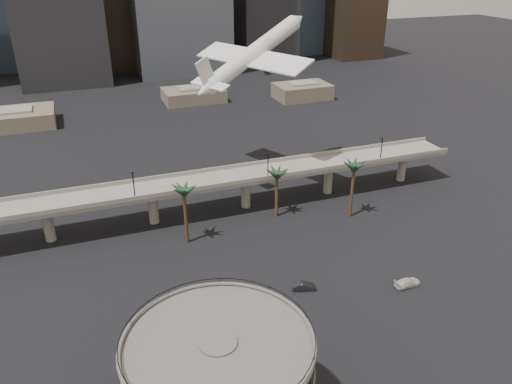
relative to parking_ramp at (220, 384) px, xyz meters
name	(u,v)px	position (x,y,z in m)	size (l,w,h in m)	color
parking_ramp	(220,384)	(0.00, 0.00, 0.00)	(22.20, 22.20, 17.35)	#4C4A47
overpass	(200,186)	(13.00, 59.00, -2.50)	(130.00, 9.30, 14.70)	slate
palm_trees	(275,178)	(27.02, 48.65, 1.59)	(42.40, 10.40, 14.00)	#49301F
low_buildings	(160,103)	(19.89, 146.30, -6.97)	(135.00, 27.50, 6.80)	brown
airborne_jet	(253,54)	(31.20, 73.15, 23.26)	(35.17, 33.09, 17.51)	silver
car_a	(244,314)	(10.29, 21.20, -9.11)	(1.72, 4.28, 1.46)	red
car_b	(304,286)	(22.99, 24.59, -9.12)	(1.52, 4.37, 1.44)	black
car_c	(408,282)	(41.32, 18.86, -9.09)	(2.10, 5.15, 1.50)	silver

